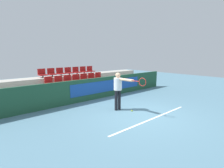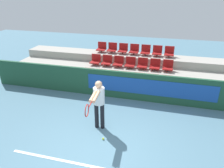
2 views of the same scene
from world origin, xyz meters
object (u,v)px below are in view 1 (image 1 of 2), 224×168
at_px(stadium_chair_7, 49,82).
at_px(stadium_chair_10, 77,79).
at_px(stadium_chair_8, 59,81).
at_px(stadium_chair_6, 109,84).
at_px(stadium_chair_18, 76,71).
at_px(tennis_player, 119,87).
at_px(stadium_chair_11, 85,78).
at_px(stadium_chair_0, 58,91).
at_px(stadium_chair_14, 42,74).
at_px(tennis_ball, 132,111).
at_px(stadium_chair_12, 92,77).
at_px(stadium_chair_13, 99,77).
at_px(stadium_chair_17, 69,72).
at_px(stadium_chair_2, 77,88).
at_px(stadium_chair_16, 61,72).
at_px(stadium_chair_19, 84,71).
at_px(stadium_chair_20, 90,70).
at_px(stadium_chair_15, 52,73).
at_px(stadium_chair_1, 68,90).
at_px(stadium_chair_3, 86,87).
at_px(stadium_chair_9, 68,80).
at_px(stadium_chair_5, 102,85).
at_px(stadium_chair_4, 94,86).

bearing_deg(stadium_chair_7, stadium_chair_10, 0.00).
bearing_deg(stadium_chair_8, stadium_chair_6, -19.38).
height_order(stadium_chair_18, tennis_player, tennis_player).
bearing_deg(stadium_chair_18, stadium_chair_11, -90.00).
xyz_separation_m(stadium_chair_0, stadium_chair_6, (3.35, 0.00, 0.00)).
bearing_deg(stadium_chair_14, stadium_chair_7, -90.00).
bearing_deg(tennis_ball, stadium_chair_7, 111.15).
xyz_separation_m(stadium_chair_12, stadium_chair_13, (0.56, 0.00, 0.00)).
bearing_deg(stadium_chair_17, stadium_chair_2, -105.87).
xyz_separation_m(stadium_chair_13, stadium_chair_16, (-2.24, 0.98, 0.36)).
relative_size(stadium_chair_2, stadium_chair_12, 1.00).
relative_size(stadium_chair_19, tennis_ball, 7.40).
bearing_deg(stadium_chair_7, stadium_chair_20, 16.34).
relative_size(stadium_chair_7, stadium_chair_11, 1.00).
distance_m(stadium_chair_15, stadium_chair_18, 1.68).
bearing_deg(stadium_chair_1, stadium_chair_6, 0.00).
bearing_deg(stadium_chair_3, stadium_chair_9, 119.62).
bearing_deg(stadium_chair_14, stadium_chair_19, 0.00).
distance_m(stadium_chair_12, stadium_chair_15, 2.47).
xyz_separation_m(stadium_chair_0, stadium_chair_2, (1.12, 0.00, 0.00)).
relative_size(stadium_chair_5, stadium_chair_9, 1.00).
distance_m(stadium_chair_12, stadium_chair_13, 0.56).
xyz_separation_m(stadium_chair_1, stadium_chair_7, (-0.56, 0.98, 0.36)).
bearing_deg(tennis_ball, stadium_chair_15, 102.01).
xyz_separation_m(stadium_chair_15, tennis_ball, (1.15, -5.39, -1.25)).
bearing_deg(stadium_chair_15, stadium_chair_6, -35.13).
relative_size(stadium_chair_17, stadium_chair_20, 1.00).
relative_size(stadium_chair_11, stadium_chair_15, 1.00).
distance_m(tennis_player, tennis_ball, 1.14).
bearing_deg(tennis_player, stadium_chair_15, 95.60).
xyz_separation_m(stadium_chair_10, stadium_chair_17, (0.00, 0.98, 0.36)).
distance_m(stadium_chair_4, stadium_chair_9, 1.53).
relative_size(stadium_chair_6, tennis_player, 0.30).
bearing_deg(stadium_chair_1, stadium_chair_12, 23.73).
bearing_deg(stadium_chair_15, stadium_chair_0, -105.87).
bearing_deg(stadium_chair_17, stadium_chair_8, -138.67).
height_order(stadium_chair_5, tennis_ball, stadium_chair_5).
bearing_deg(stadium_chair_11, stadium_chair_19, 60.38).
bearing_deg(stadium_chair_11, stadium_chair_3, -119.62).
xyz_separation_m(stadium_chair_9, tennis_player, (0.31, -3.91, 0.10)).
relative_size(stadium_chair_13, tennis_ball, 7.40).
xyz_separation_m(stadium_chair_2, stadium_chair_17, (0.56, 1.97, 0.72)).
bearing_deg(stadium_chair_9, stadium_chair_11, 0.00).
xyz_separation_m(stadium_chair_8, stadium_chair_16, (0.56, 0.98, 0.36)).
distance_m(stadium_chair_3, stadium_chair_5, 1.12).
height_order(stadium_chair_0, stadium_chair_13, stadium_chair_13).
height_order(stadium_chair_9, stadium_chair_17, stadium_chair_17).
xyz_separation_m(stadium_chair_1, stadium_chair_14, (-0.56, 1.97, 0.72)).
distance_m(stadium_chair_19, tennis_player, 5.09).
height_order(stadium_chair_8, stadium_chair_14, stadium_chair_14).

